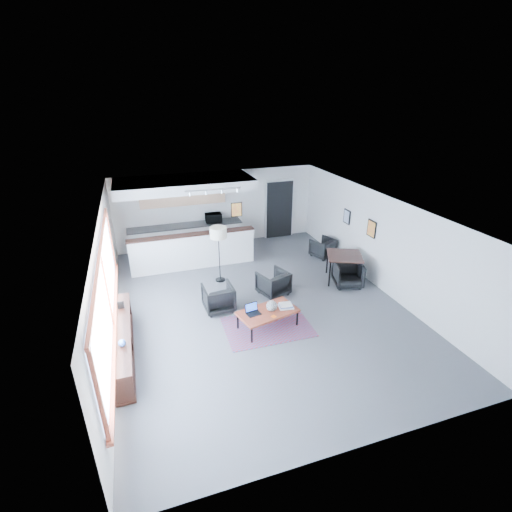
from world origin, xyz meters
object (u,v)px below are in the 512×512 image
object	(u,v)px
laptop	(252,310)
book_stack	(286,306)
ceramic_pot	(272,306)
dining_chair_far	(323,248)
floor_lamp	(218,235)
dining_table	(344,257)
microwave	(213,217)
armchair_left	(218,297)
dining_chair_near	(348,275)
armchair_right	(273,282)
coffee_table	(268,312)

from	to	relation	value
laptop	book_stack	world-z (taller)	laptop
ceramic_pot	dining_chair_far	world-z (taller)	ceramic_pot
ceramic_pot	floor_lamp	world-z (taller)	floor_lamp
dining_table	microwave	xyz separation A→B (m)	(-3.00, 3.64, 0.38)
armchair_left	dining_chair_near	size ratio (longest dim) A/B	1.13
ceramic_pot	dining_chair_far	bearing A→B (deg)	46.90
dining_chair_far	dining_table	bearing A→B (deg)	61.09
armchair_left	dining_chair_near	world-z (taller)	armchair_left
floor_lamp	ceramic_pot	bearing A→B (deg)	-77.28
armchair_right	dining_chair_far	xyz separation A→B (m)	(2.46, 1.82, -0.07)
ceramic_pot	book_stack	bearing A→B (deg)	4.35
ceramic_pot	dining_chair_near	size ratio (longest dim) A/B	0.39
armchair_left	armchair_right	size ratio (longest dim) A/B	1.01
dining_chair_near	microwave	bearing A→B (deg)	142.10
ceramic_pot	dining_table	world-z (taller)	dining_table
book_stack	dining_chair_far	world-z (taller)	dining_chair_far
laptop	dining_chair_near	xyz separation A→B (m)	(3.21, 1.17, -0.18)
dining_chair_far	coffee_table	bearing A→B (deg)	25.08
coffee_table	dining_table	bearing A→B (deg)	14.40
armchair_left	armchair_right	xyz separation A→B (m)	(1.58, 0.29, -0.00)
coffee_table	microwave	size ratio (longest dim) A/B	2.72
book_stack	dining_table	size ratio (longest dim) A/B	0.29
book_stack	floor_lamp	world-z (taller)	floor_lamp
book_stack	dining_table	xyz separation A→B (m)	(2.43, 1.52, 0.24)
dining_chair_far	microwave	world-z (taller)	microwave
laptop	armchair_left	distance (m)	1.22
armchair_right	dining_chair_far	distance (m)	3.06
laptop	armchair_left	xyz separation A→B (m)	(-0.55, 1.08, -0.14)
floor_lamp	microwave	world-z (taller)	floor_lamp
laptop	book_stack	xyz separation A→B (m)	(0.81, -0.03, -0.02)
floor_lamp	microwave	xyz separation A→B (m)	(0.40, 2.53, -0.31)
armchair_left	armchair_right	world-z (taller)	armchair_left
coffee_table	armchair_left	world-z (taller)	armchair_left
ceramic_pot	armchair_left	xyz separation A→B (m)	(-1.00, 1.13, -0.20)
coffee_table	microwave	world-z (taller)	microwave
ceramic_pot	book_stack	xyz separation A→B (m)	(0.36, 0.03, -0.08)
book_stack	floor_lamp	size ratio (longest dim) A/B	0.22
coffee_table	laptop	size ratio (longest dim) A/B	4.21
armchair_right	armchair_left	bearing A→B (deg)	-8.21
microwave	book_stack	bearing A→B (deg)	-81.14
book_stack	microwave	xyz separation A→B (m)	(-0.56, 5.16, 0.63)
ceramic_pot	microwave	bearing A→B (deg)	92.20
book_stack	ceramic_pot	bearing A→B (deg)	-175.65
laptop	floor_lamp	world-z (taller)	floor_lamp
armchair_left	microwave	xyz separation A→B (m)	(0.80, 4.06, 0.74)
ceramic_pot	armchair_right	size ratio (longest dim) A/B	0.34
armchair_left	dining_chair_near	xyz separation A→B (m)	(3.76, 0.09, -0.04)
book_stack	microwave	world-z (taller)	microwave
dining_chair_near	dining_table	bearing A→B (deg)	99.60
coffee_table	dining_chair_near	xyz separation A→B (m)	(2.85, 1.21, -0.08)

